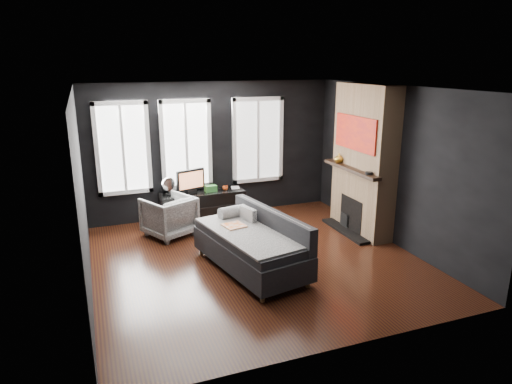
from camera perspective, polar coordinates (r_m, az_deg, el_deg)
name	(u,v)px	position (r m, az deg, el deg)	size (l,w,h in m)	color
floor	(257,260)	(7.39, 0.09, -8.53)	(5.00, 5.00, 0.00)	black
ceiling	(257,88)	(6.73, 0.10, 12.87)	(5.00, 5.00, 0.00)	white
wall_back	(213,150)	(9.26, -5.39, 5.25)	(5.00, 0.02, 2.70)	black
wall_left	(82,195)	(6.52, -20.93, -0.36)	(0.02, 5.00, 2.70)	black
wall_right	(394,166)	(8.14, 16.83, 3.12)	(0.02, 5.00, 2.70)	black
windows	(189,99)	(8.98, -8.32, 11.45)	(4.00, 0.16, 1.76)	white
fireplace	(364,160)	(8.50, 13.33, 3.91)	(0.70, 1.62, 2.70)	#93724C
sofa	(250,242)	(6.93, -0.71, -6.25)	(1.04, 2.07, 0.89)	black
stripe_pillow	(248,219)	(7.32, -1.00, -3.35)	(0.09, 0.37, 0.37)	gray
armchair	(169,214)	(8.42, -10.82, -2.74)	(0.79, 0.74, 0.81)	silver
media_console	(202,206)	(9.20, -6.72, -1.70)	(1.67, 0.52, 0.57)	black
monitor	(191,180)	(8.99, -8.18, 1.51)	(0.60, 0.13, 0.54)	black
desk_fan	(168,186)	(8.94, -10.89, 0.72)	(0.26, 0.26, 0.37)	#989898
mug	(225,188)	(9.18, -3.86, 0.56)	(0.11, 0.09, 0.11)	#CD481A
book	(231,183)	(9.30, -3.12, 1.14)	(0.16, 0.02, 0.22)	#ADA589
storage_box	(211,188)	(9.11, -5.68, 0.45)	(0.23, 0.14, 0.12)	#327733
mantel_vase	(339,158)	(8.74, 10.32, 4.18)	(0.17, 0.18, 0.17)	gold
mantel_clock	(369,173)	(7.94, 13.96, 2.30)	(0.13, 0.13, 0.04)	black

